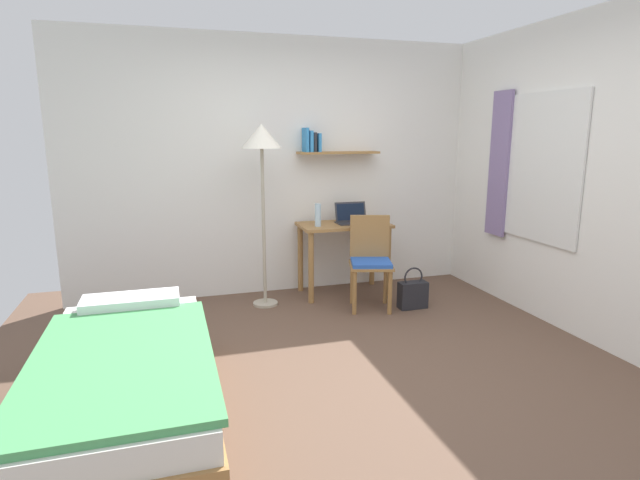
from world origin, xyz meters
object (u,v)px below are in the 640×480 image
object	(u,v)px
bed	(127,385)
standing_lamp	(262,148)
handbag	(413,294)
water_bottle	(318,215)
book_stack	(369,220)
desk	(344,239)
desk_chair	(370,258)
laptop	(352,218)

from	to	relation	value
bed	standing_lamp	size ratio (longest dim) A/B	1.11
standing_lamp	handbag	size ratio (longest dim) A/B	4.29
standing_lamp	water_bottle	xyz separation A→B (m)	(0.56, 0.05, -0.66)
bed	standing_lamp	xyz separation A→B (m)	(1.15, 1.83, 1.28)
book_stack	standing_lamp	bearing A→B (deg)	-173.62
desk	desk_chair	distance (m)	0.50
desk_chair	standing_lamp	xyz separation A→B (m)	(-0.96, 0.35, 1.04)
laptop	desk	bearing A→B (deg)	-168.83
water_bottle	book_stack	size ratio (longest dim) A/B	0.98
desk	standing_lamp	world-z (taller)	standing_lamp
desk_chair	book_stack	distance (m)	0.59
desk_chair	standing_lamp	world-z (taller)	standing_lamp
desk	handbag	xyz separation A→B (m)	(0.48, -0.64, -0.44)
laptop	desk_chair	bearing A→B (deg)	-89.15
desk	book_stack	world-z (taller)	book_stack
desk_chair	standing_lamp	size ratio (longest dim) A/B	0.51
desk	laptop	distance (m)	0.23
desk	water_bottle	xyz separation A→B (m)	(-0.30, -0.08, 0.27)
desk_chair	laptop	xyz separation A→B (m)	(-0.01, 0.50, 0.31)
laptop	water_bottle	bearing A→B (deg)	-166.61
standing_lamp	handbag	distance (m)	1.99
bed	laptop	bearing A→B (deg)	43.26
bed	desk	xyz separation A→B (m)	(2.01, 1.96, 0.34)
bed	laptop	xyz separation A→B (m)	(2.10, 1.98, 0.56)
bed	handbag	distance (m)	2.82
laptop	book_stack	bearing A→B (deg)	-6.05
desk	book_stack	bearing A→B (deg)	-0.18
desk	handbag	distance (m)	0.91
water_bottle	bed	bearing A→B (deg)	-132.18
desk_chair	handbag	bearing A→B (deg)	-22.42
bed	handbag	bearing A→B (deg)	27.98
handbag	book_stack	bearing A→B (deg)	107.70
bed	water_bottle	xyz separation A→B (m)	(1.71, 1.88, 0.62)
water_bottle	handbag	bearing A→B (deg)	-35.64
bed	laptop	distance (m)	2.94
desk	handbag	world-z (taller)	desk
desk_chair	book_stack	size ratio (longest dim) A/B	3.79
desk_chair	water_bottle	bearing A→B (deg)	134.86
laptop	water_bottle	size ratio (longest dim) A/B	1.49
standing_lamp	book_stack	distance (m)	1.37
standing_lamp	bed	bearing A→B (deg)	-122.14
standing_lamp	water_bottle	bearing A→B (deg)	5.41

